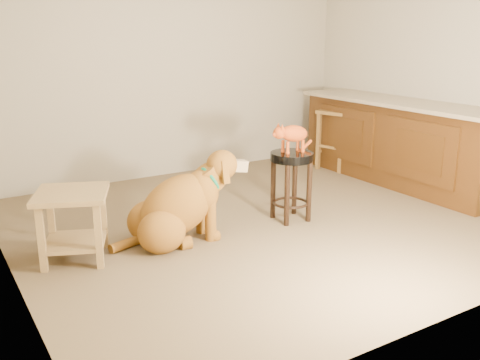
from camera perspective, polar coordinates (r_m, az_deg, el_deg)
floor at (r=4.97m, az=3.46°, el=-4.23°), size 4.50×4.00×0.01m
room_shell at (r=4.67m, az=3.81°, el=15.49°), size 4.54×4.04×2.62m
cabinet_run at (r=6.32m, az=16.55°, el=3.66°), size 0.70×2.56×0.94m
padded_stool at (r=4.85m, az=5.50°, el=0.82°), size 0.39×0.39×0.63m
wood_stool at (r=6.78m, az=10.26°, el=4.38°), size 0.50×0.50×0.74m
side_table at (r=4.21m, az=-17.39°, el=-3.58°), size 0.68×0.68×0.54m
golden_retriever at (r=4.40m, az=-6.59°, el=-2.94°), size 1.24×0.63×0.78m
tabby_kitten at (r=4.77m, az=5.49°, el=4.84°), size 0.49×0.17×0.30m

